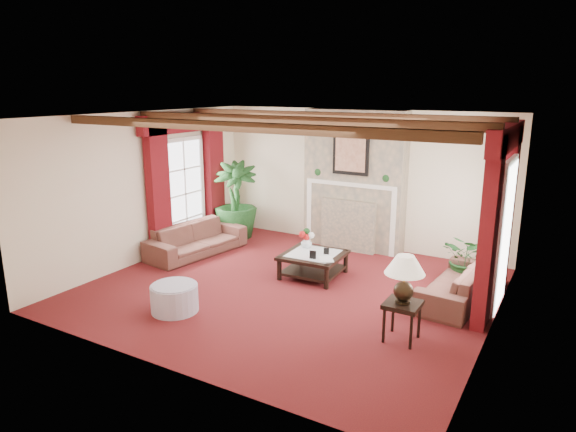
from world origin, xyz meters
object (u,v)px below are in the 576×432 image
Objects in this scene: sofa_left at (196,234)px; coffee_table at (313,265)px; sofa_right at (458,277)px; potted_palm at (236,217)px; ottoman at (175,298)px; side_table at (402,321)px.

sofa_left is 2.12× the size of coffee_table.
potted_palm reaches higher than sofa_right.
coffee_table reaches higher than ottoman.
potted_palm is 2.77m from coffee_table.
sofa_left is 4.04× the size of side_table.
sofa_left is at bearing 178.64° from coffee_table.
potted_palm is at bearing 112.09° from ottoman.
coffee_table is at bearing 144.07° from side_table.
potted_palm is at bearing 151.02° from coffee_table.
coffee_table is 2.47m from side_table.
sofa_left is 1.28m from potted_palm.
side_table is at bearing -30.84° from potted_palm.
potted_palm is 3.61× the size of side_table.
coffee_table is 1.45× the size of ottoman.
side_table is (2.00, -1.45, 0.06)m from coffee_table.
ottoman is at bearing -67.91° from potted_palm.
sofa_right is 4.90m from potted_palm.
potted_palm is at bearing -97.57° from sofa_right.
sofa_left reaches higher than coffee_table.
ottoman is (-1.07, -2.23, -0.00)m from coffee_table.
sofa_left reaches higher than sofa_right.
ottoman is (-3.39, -2.42, -0.17)m from sofa_right.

